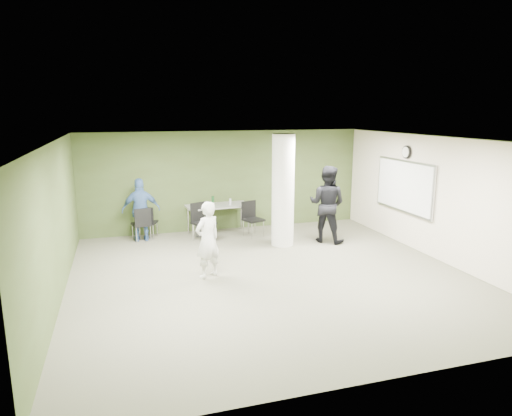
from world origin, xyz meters
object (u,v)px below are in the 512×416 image
object	(u,v)px
folding_table	(218,207)
woman_white	(208,240)
man_black	(327,204)
man_blue	(141,210)
chair_back_left	(142,222)

from	to	relation	value
folding_table	woman_white	xyz separation A→B (m)	(-0.91, -3.22, 0.02)
folding_table	man_black	size ratio (longest dim) A/B	0.90
woman_white	man_blue	world-z (taller)	man_blue
chair_back_left	man_black	xyz separation A→B (m)	(4.58, -1.39, 0.47)
man_black	chair_back_left	bearing A→B (deg)	26.35
folding_table	man_blue	world-z (taller)	man_blue
chair_back_left	man_black	world-z (taller)	man_black
folding_table	woman_white	distance (m)	3.35
chair_back_left	man_blue	world-z (taller)	man_blue
folding_table	man_black	distance (m)	2.97
chair_back_left	man_black	size ratio (longest dim) A/B	0.45
folding_table	woman_white	world-z (taller)	woman_white
folding_table	man_blue	distance (m)	2.06
man_blue	folding_table	bearing A→B (deg)	-176.10
woman_white	man_black	bearing A→B (deg)	178.38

